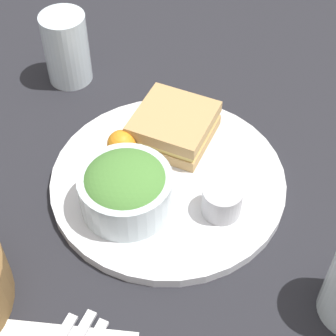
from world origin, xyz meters
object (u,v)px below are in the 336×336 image
object	(u,v)px
sandwich	(173,126)
salad_bowl	(126,188)
plate	(168,181)
dressing_cup	(222,201)
drink_glass	(67,48)

from	to	relation	value
sandwich	salad_bowl	world-z (taller)	salad_bowl
plate	salad_bowl	bearing A→B (deg)	137.18
plate	sandwich	xyz separation A→B (m)	(0.08, 0.00, 0.03)
sandwich	dressing_cup	distance (m)	0.15
plate	dressing_cup	distance (m)	0.10
salad_bowl	dressing_cup	bearing A→B (deg)	-88.31
sandwich	plate	bearing A→B (deg)	-179.36
sandwich	dressing_cup	xyz separation A→B (m)	(-0.13, -0.08, -0.00)
plate	sandwich	distance (m)	0.09
sandwich	dressing_cup	size ratio (longest dim) A/B	2.60
plate	dressing_cup	size ratio (longest dim) A/B	6.22
sandwich	drink_glass	bearing A→B (deg)	53.68
dressing_cup	sandwich	bearing A→B (deg)	30.61
dressing_cup	plate	bearing A→B (deg)	56.81
plate	sandwich	size ratio (longest dim) A/B	2.39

